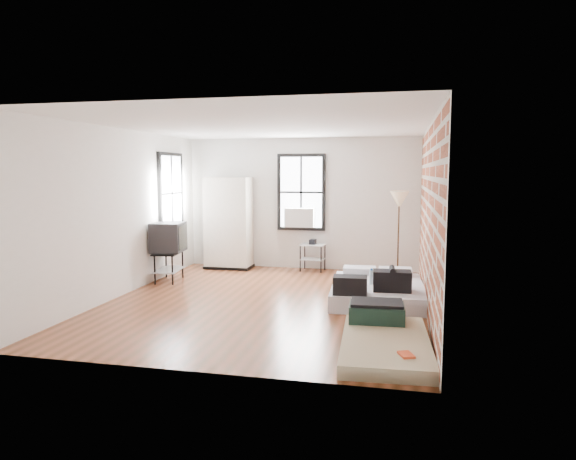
% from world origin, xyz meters
% --- Properties ---
extents(ground, '(6.00, 6.00, 0.00)m').
position_xyz_m(ground, '(0.00, 0.00, 0.00)').
color(ground, '#5A2F17').
rests_on(ground, ground).
extents(room_shell, '(5.02, 6.02, 2.80)m').
position_xyz_m(room_shell, '(0.23, 0.36, 1.74)').
color(room_shell, silver).
rests_on(room_shell, ground).
extents(mattress_main, '(1.57, 2.06, 0.64)m').
position_xyz_m(mattress_main, '(1.75, 0.50, 0.17)').
color(mattress_main, white).
rests_on(mattress_main, ground).
extents(mattress_bare, '(1.10, 1.96, 0.41)m').
position_xyz_m(mattress_bare, '(1.92, -1.76, 0.12)').
color(mattress_bare, tan).
rests_on(mattress_bare, ground).
extents(wardrobe, '(1.00, 0.58, 1.97)m').
position_xyz_m(wardrobe, '(-1.54, 2.65, 0.98)').
color(wardrobe, black).
rests_on(wardrobe, ground).
extents(side_table, '(0.54, 0.45, 0.67)m').
position_xyz_m(side_table, '(0.30, 2.72, 0.45)').
color(side_table, black).
rests_on(side_table, ground).
extents(floor_lamp, '(0.37, 0.37, 1.71)m').
position_xyz_m(floor_lamp, '(2.06, 2.51, 1.46)').
color(floor_lamp, '#312010').
rests_on(floor_lamp, ground).
extents(tv_stand, '(0.64, 0.85, 1.13)m').
position_xyz_m(tv_stand, '(-2.21, 1.12, 0.81)').
color(tv_stand, black).
rests_on(tv_stand, ground).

